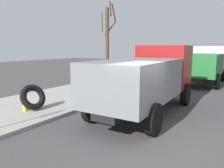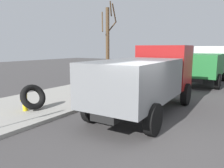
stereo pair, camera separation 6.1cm
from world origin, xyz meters
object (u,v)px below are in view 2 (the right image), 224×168
object	(u,v)px
fire_hydrant	(25,101)
loose_tire	(33,97)
dump_truck_green	(206,63)
bare_tree	(108,47)
dump_truck_gray	(147,76)

from	to	relation	value
fire_hydrant	loose_tire	size ratio (longest dim) A/B	0.74
fire_hydrant	dump_truck_green	distance (m)	14.26
dump_truck_green	bare_tree	bearing A→B (deg)	149.56
dump_truck_green	bare_tree	size ratio (longest dim) A/B	1.28
loose_tire	dump_truck_green	distance (m)	13.91
dump_truck_green	dump_truck_gray	bearing A→B (deg)	176.65
dump_truck_gray	bare_tree	size ratio (longest dim) A/B	1.29
bare_tree	loose_tire	bearing A→B (deg)	177.69
dump_truck_green	fire_hydrant	bearing A→B (deg)	160.03
fire_hydrant	bare_tree	size ratio (longest dim) A/B	0.16
loose_tire	dump_truck_green	bearing A→B (deg)	-19.67
dump_truck_gray	dump_truck_green	world-z (taller)	same
dump_truck_gray	dump_truck_green	size ratio (longest dim) A/B	1.00
dump_truck_green	loose_tire	bearing A→B (deg)	160.33
fire_hydrant	dump_truck_gray	xyz separation A→B (m)	(3.33, -4.27, 1.00)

